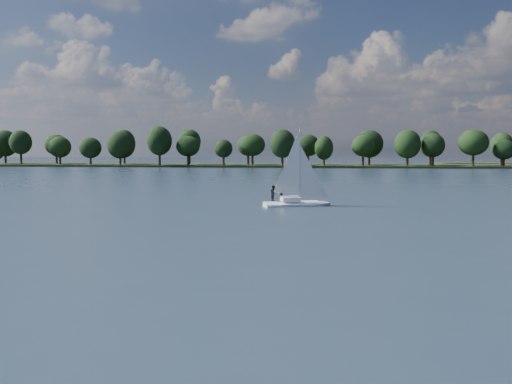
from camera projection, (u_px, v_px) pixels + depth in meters
ground at (312, 183)px, 111.01m from camera, size 700.00×700.00×0.00m
far_shore at (325, 166)px, 221.58m from camera, size 660.00×40.00×1.50m
sailboat at (294, 183)px, 65.79m from camera, size 7.44×4.81×9.54m
treeline at (286, 146)px, 219.39m from camera, size 563.10×73.59×18.44m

